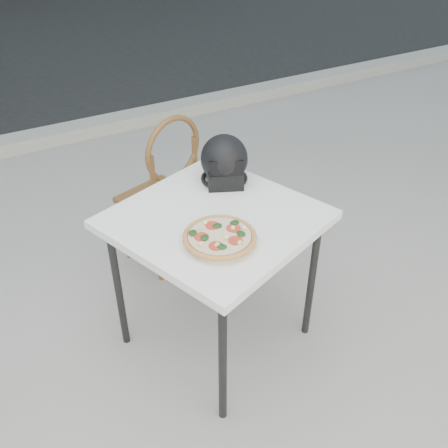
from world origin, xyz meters
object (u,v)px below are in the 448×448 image
cafe_chair_main (165,185)px  cafe_table_main (215,228)px  pizza (220,237)px  helmet (224,162)px  plate (220,241)px

cafe_chair_main → cafe_table_main: bearing=68.6°
pizza → cafe_chair_main: cafe_chair_main is taller
cafe_table_main → pizza: bearing=-113.5°
cafe_table_main → helmet: bearing=53.0°
plate → pizza: bearing=73.4°
plate → cafe_chair_main: cafe_chair_main is taller
cafe_table_main → plate: size_ratio=3.22×
cafe_table_main → cafe_chair_main: (0.05, 0.73, -0.15)m
pizza → cafe_chair_main: size_ratio=0.30×
cafe_table_main → helmet: 0.37m
pizza → helmet: bearing=58.3°
plate → pizza: 0.02m
plate → cafe_chair_main: 0.95m
cafe_table_main → helmet: helmet is taller
pizza → helmet: size_ratio=0.98×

